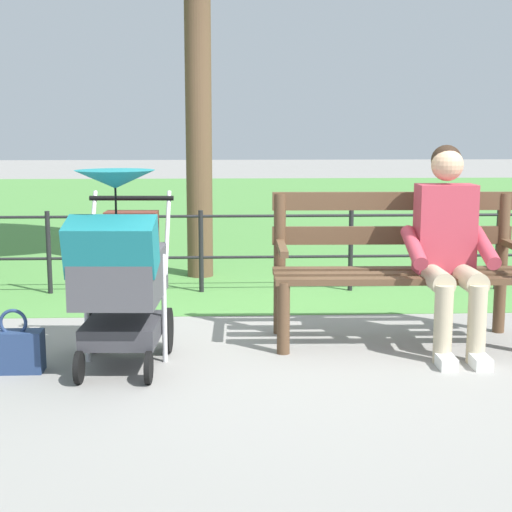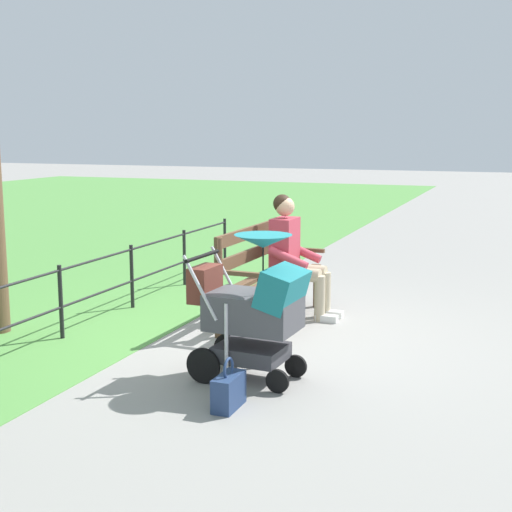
% 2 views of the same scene
% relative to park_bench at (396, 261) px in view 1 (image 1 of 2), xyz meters
% --- Properties ---
extents(ground_plane, '(60.00, 60.00, 0.00)m').
position_rel_park_bench_xyz_m(ground_plane, '(0.67, 0.12, -0.53)').
color(ground_plane, gray).
extents(grass_lawn, '(40.00, 16.00, 0.01)m').
position_rel_park_bench_xyz_m(grass_lawn, '(0.67, -8.68, -0.52)').
color(grass_lawn, '#518E42').
rests_on(grass_lawn, ground).
extents(park_bench, '(1.61, 0.64, 0.96)m').
position_rel_park_bench_xyz_m(park_bench, '(0.00, 0.00, 0.00)').
color(park_bench, brown).
rests_on(park_bench, ground).
extents(person_on_bench, '(0.54, 0.74, 1.28)m').
position_rel_park_bench_xyz_m(person_on_bench, '(-0.28, 0.22, 0.15)').
color(person_on_bench, tan).
rests_on(person_on_bench, ground).
extents(stroller, '(0.54, 0.91, 1.15)m').
position_rel_park_bench_xyz_m(stroller, '(1.71, 0.55, 0.07)').
color(stroller, black).
rests_on(stroller, ground).
extents(handbag, '(0.32, 0.14, 0.37)m').
position_rel_park_bench_xyz_m(handbag, '(2.32, 0.59, -0.40)').
color(handbag, navy).
rests_on(handbag, ground).
extents(park_fence, '(6.40, 0.04, 0.70)m').
position_rel_park_bench_xyz_m(park_fence, '(0.67, -1.54, -0.11)').
color(park_fence, black).
rests_on(park_fence, ground).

